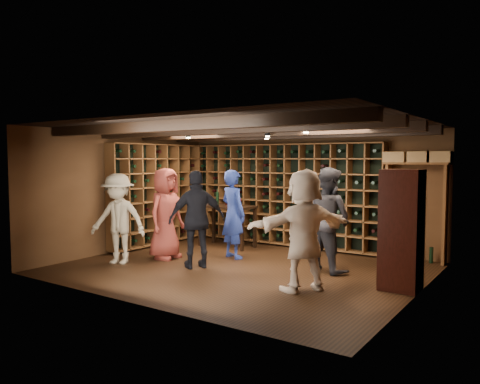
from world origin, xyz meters
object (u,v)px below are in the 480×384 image
Objects in this scene: man_grey_suit at (328,220)px; guest_red_floral at (166,213)px; guest_khaki at (118,219)px; display_cabinet at (401,232)px; guest_beige at (304,230)px; man_blue_shirt at (233,214)px; guest_woman_black at (197,219)px; tasting_table at (227,210)px.

guest_red_floral is (-3.02, -0.81, -0.02)m from man_grey_suit.
man_grey_suit is at bearing 5.33° from guest_khaki.
guest_beige is at bearing -143.63° from display_cabinet.
guest_red_floral is at bearing 55.49° from man_blue_shirt.
guest_beige is at bearing 121.38° from guest_woman_black.
guest_woman_black is 0.96× the size of guest_beige.
guest_beige is (2.21, -0.24, 0.03)m from guest_woman_black.
guest_beige reaches higher than guest_woman_black.
guest_khaki is at bearing 66.12° from man_blue_shirt.
guest_woman_black is 1.53m from guest_khaki.
display_cabinet is 1.43× the size of tasting_table.
man_grey_suit is at bearing -137.93° from guest_beige.
display_cabinet is 3.36m from man_blue_shirt.
tasting_table is at bearing -13.68° from guest_red_floral.
guest_red_floral is 0.98× the size of guest_beige.
man_blue_shirt is 0.98× the size of guest_red_floral.
man_blue_shirt is 1.04× the size of guest_khaki.
man_blue_shirt is 1.31m from guest_red_floral.
guest_woman_black is at bearing -169.63° from display_cabinet.
guest_woman_black is (-0.04, -1.05, 0.00)m from man_blue_shirt.
display_cabinet is at bearing -18.39° from tasting_table.
display_cabinet reaches higher than tasting_table.
display_cabinet is at bearing -168.66° from man_blue_shirt.
tasting_table is at bearing -92.68° from guest_beige.
man_grey_suit is 3.80m from guest_khaki.
guest_beige reaches higher than tasting_table.
guest_red_floral is 3.25m from guest_beige.
man_grey_suit reaches higher than guest_woman_black.
guest_khaki is at bearing -31.59° from guest_woman_black.
guest_red_floral reaches higher than guest_woman_black.
guest_beige is at bearing 168.05° from man_blue_shirt.
man_blue_shirt is at bearing -144.53° from guest_woman_black.
guest_beige reaches higher than display_cabinet.
man_blue_shirt is 2.17m from guest_khaki.
guest_red_floral reaches higher than man_blue_shirt.
guest_woman_black is (-3.37, -0.62, 0.01)m from display_cabinet.
man_grey_suit is (-1.36, 0.46, 0.04)m from display_cabinet.
man_grey_suit is 1.33m from guest_beige.
guest_woman_black is 1.04× the size of guest_khaki.
guest_khaki is (-1.47, -1.59, -0.03)m from man_blue_shirt.
guest_woman_black is 2.07m from tasting_table.
man_blue_shirt is 0.96× the size of guest_beige.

